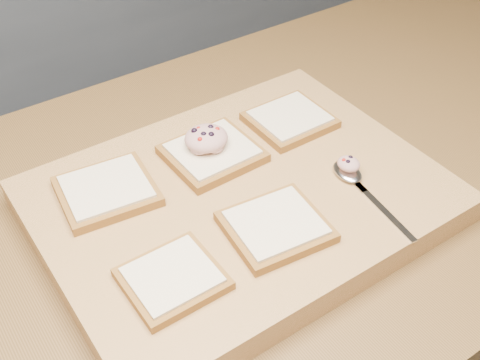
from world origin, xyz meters
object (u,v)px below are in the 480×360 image
object	(u,v)px
bread_far_center	(212,153)
spoon	(353,177)
tuna_salad_dollop	(206,138)
cutting_board	(240,201)

from	to	relation	value
bread_far_center	spoon	xyz separation A→B (m)	(0.14, -0.16, -0.00)
tuna_salad_dollop	cutting_board	bearing A→B (deg)	-91.07
cutting_board	tuna_salad_dollop	distance (m)	0.11
cutting_board	bread_far_center	world-z (taller)	bread_far_center
bread_far_center	tuna_salad_dollop	distance (m)	0.03
tuna_salad_dollop	bread_far_center	bearing A→B (deg)	-60.38
tuna_salad_dollop	spoon	world-z (taller)	tuna_salad_dollop
bread_far_center	spoon	world-z (taller)	bread_far_center
cutting_board	spoon	bearing A→B (deg)	-27.32
bread_far_center	cutting_board	bearing A→B (deg)	-94.39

